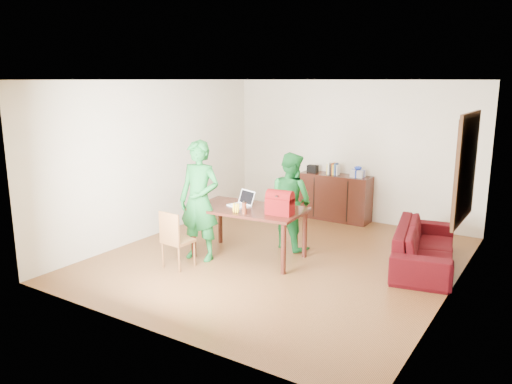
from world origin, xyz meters
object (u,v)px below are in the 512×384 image
Objects in this scene: sofa at (425,246)px; person_near at (199,201)px; red_bag at (280,205)px; chair at (178,251)px; person_far at (291,201)px; laptop at (239,204)px; bottle at (244,207)px; table at (249,214)px.

person_near is at bearing 106.18° from sofa.
chair is at bearing -150.99° from red_bag.
laptop is (-0.49, -0.77, 0.05)m from person_far.
bottle is at bearing 2.18° from person_near.
sofa is at bearing -154.39° from person_far.
table is 4.59× the size of red_bag.
laptop reaches higher than table.
sofa is (1.80, 1.19, -0.63)m from red_bag.
person_near is 4.77× the size of red_bag.
table is 0.23m from laptop.
person_far is 0.76× the size of sofa.
chair is 0.81m from person_near.
chair is at bearing -103.60° from person_near.
bottle is (0.79, 0.58, 0.64)m from chair.
laptop reaches higher than bottle.
table is 0.83m from person_far.
laptop is 0.19× the size of sofa.
chair is 0.54× the size of person_far.
person_near is (-0.60, -0.45, 0.23)m from table.
chair is 2.23× the size of red_bag.
chair is at bearing 112.23° from sofa.
bottle reaches higher than table.
person_far reaches higher than sofa.
table is 0.96× the size of person_near.
table is 4.50× the size of laptop.
person_far is 4.10× the size of red_bag.
person_far reaches higher than laptop.
table reaches higher than sofa.
laptop is 1.02× the size of red_bag.
person_far is 2.16m from sofa.
person_near is at bearing -114.95° from laptop.
bottle is at bearing -155.17° from red_bag.
bottle is at bearing 96.87° from person_far.
sofa is at bearing 42.02° from laptop.
bottle is 0.09× the size of sofa.
sofa is (2.38, 1.11, -0.39)m from table.
table is at bearing 58.40° from chair.
red_bag is at bearing -12.30° from table.
sofa is (3.03, 2.03, 0.05)m from chair.
red_bag reaches higher than table.
person_far reaches higher than chair.
red_bag is 2.24m from sofa.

